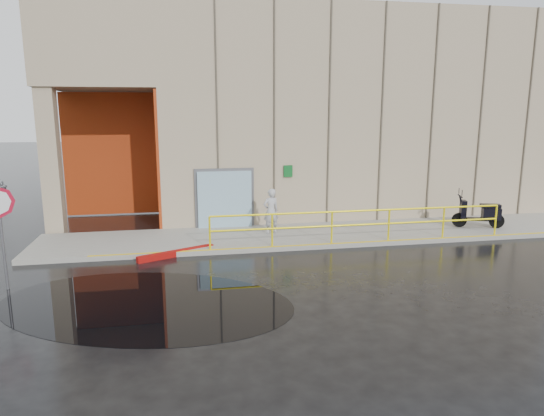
% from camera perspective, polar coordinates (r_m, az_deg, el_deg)
% --- Properties ---
extents(ground, '(120.00, 120.00, 0.00)m').
position_cam_1_polar(ground, '(11.85, -3.91, -9.63)').
color(ground, black).
rests_on(ground, ground).
extents(sidewalk, '(20.00, 3.00, 0.15)m').
position_cam_1_polar(sidewalk, '(16.87, 7.90, -3.01)').
color(sidewalk, gray).
rests_on(sidewalk, ground).
extents(building, '(20.00, 10.17, 8.00)m').
position_cam_1_polar(building, '(22.87, 5.67, 11.27)').
color(building, tan).
rests_on(building, ground).
extents(guardrail, '(9.56, 0.06, 1.03)m').
position_cam_1_polar(guardrail, '(15.58, 10.39, -2.01)').
color(guardrail, yellow).
rests_on(guardrail, sidewalk).
extents(person, '(0.64, 0.51, 1.53)m').
position_cam_1_polar(person, '(16.32, -0.13, -0.36)').
color(person, '#ADADB2').
rests_on(person, sidewalk).
extents(scooter, '(1.82, 1.08, 1.37)m').
position_cam_1_polar(scooter, '(18.62, 23.26, 0.25)').
color(scooter, black).
rests_on(scooter, sidewalk).
extents(red_curb, '(2.25, 1.18, 0.18)m').
position_cam_1_polar(red_curb, '(14.69, -11.18, -5.24)').
color(red_curb, '#910B08').
rests_on(red_curb, ground).
extents(puddle, '(7.71, 6.14, 0.01)m').
position_cam_1_polar(puddle, '(11.42, -14.70, -10.82)').
color(puddle, black).
rests_on(puddle, ground).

